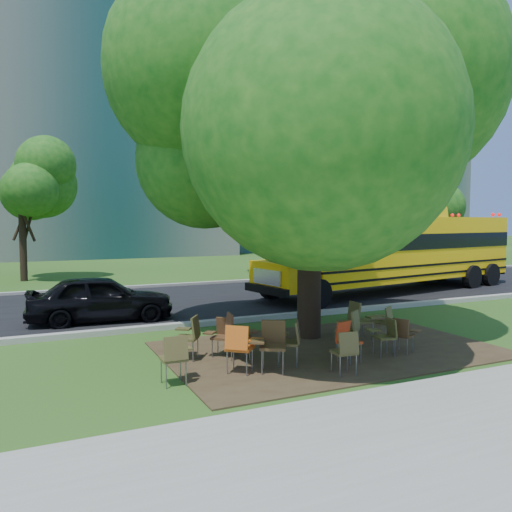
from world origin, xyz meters
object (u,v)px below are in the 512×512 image
chair_1 (241,344)px  chair_11 (350,326)px  chair_6 (386,333)px  main_tree (310,116)px  school_bus (401,248)px  chair_0 (176,354)px  chair_3 (272,341)px  chair_7 (403,332)px  chair_13 (384,319)px  chair_12 (360,317)px  chair_5 (347,338)px  chair_10 (236,331)px  chair_9 (222,333)px  chair_8 (190,333)px  black_car (101,298)px  chair_2 (291,338)px  chair_4 (347,348)px

chair_1 → chair_11: chair_1 is taller
chair_11 → chair_6: bearing=-94.4°
main_tree → school_bus: 9.80m
chair_0 → chair_3: 1.79m
chair_7 → chair_13: size_ratio=0.97×
school_bus → chair_0: size_ratio=14.10×
chair_6 → chair_12: chair_12 is taller
main_tree → chair_5: main_tree is taller
chair_10 → chair_1: bearing=-8.3°
chair_7 → chair_9: bearing=-138.4°
chair_7 → chair_13: (0.49, 1.20, 0.01)m
chair_1 → chair_7: chair_1 is taller
chair_1 → chair_8: (-0.55, 1.28, -0.02)m
chair_6 → black_car: (-4.81, 6.09, 0.17)m
black_car → chair_3: bearing=-156.1°
chair_2 → black_car: (-2.72, 5.87, 0.11)m
chair_2 → chair_3: chair_3 is taller
chair_1 → chair_6: 3.19m
main_tree → chair_5: (-0.43, -2.14, -4.70)m
main_tree → chair_10: size_ratio=9.28×
chair_10 → chair_12: bearing=102.5°
chair_8 → chair_5: bearing=-84.6°
chair_3 → chair_8: bearing=-21.8°
chair_1 → chair_12: size_ratio=0.98×
chair_4 → chair_13: bearing=44.5°
chair_3 → chair_4: size_ratio=1.16×
chair_6 → chair_10: chair_10 is taller
chair_2 → main_tree: bearing=-7.2°
chair_11 → chair_1: bearing=154.0°
main_tree → chair_10: (-2.31, -1.04, -4.61)m
chair_4 → chair_9: 2.65m
chair_7 → chair_13: 1.30m
chair_3 → chair_13: size_ratio=1.21×
chair_7 → black_car: 8.07m
chair_9 → chair_5: bearing=-173.2°
chair_1 → chair_4: (1.70, -0.86, -0.06)m
school_bus → chair_7: school_bus is taller
main_tree → chair_6: (0.58, -2.08, -4.71)m
chair_0 → chair_5: chair_0 is taller
chair_11 → chair_12: bearing=2.0°
school_bus → black_car: (-11.67, -1.33, -1.04)m
chair_1 → chair_2: size_ratio=1.04×
chair_10 → black_car: size_ratio=0.25×
school_bus → chair_8: 12.25m
chair_0 → chair_1: chair_1 is taller
chair_8 → chair_13: 4.67m
main_tree → chair_2: bearing=-129.2°
chair_5 → chair_11: size_ratio=0.90×
chair_5 → black_car: (-3.80, 6.16, 0.16)m
chair_10 → chair_11: size_ratio=1.06×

